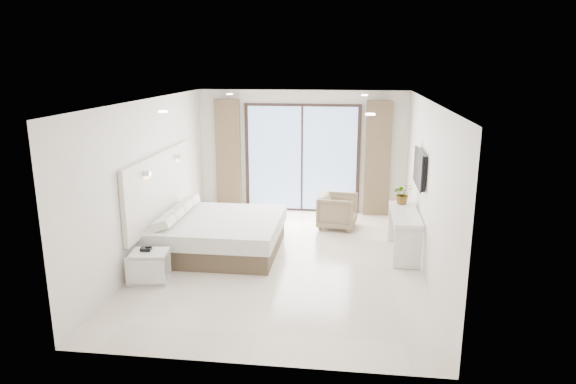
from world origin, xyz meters
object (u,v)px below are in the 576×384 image
(nightstand, at_px, (150,267))
(armchair, at_px, (338,209))
(console_desk, at_px, (404,224))
(bed, at_px, (218,234))

(nightstand, bearing_deg, armchair, 40.51)
(nightstand, relative_size, console_desk, 0.40)
(bed, xyz_separation_m, nightstand, (-0.69, -1.43, -0.07))
(console_desk, relative_size, armchair, 1.96)
(bed, distance_m, nightstand, 1.59)
(bed, height_order, console_desk, console_desk)
(console_desk, bearing_deg, nightstand, -157.04)
(bed, bearing_deg, armchair, 37.93)
(nightstand, xyz_separation_m, console_desk, (3.96, 1.68, 0.31))
(nightstand, relative_size, armchair, 0.78)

